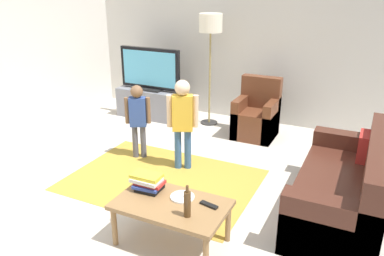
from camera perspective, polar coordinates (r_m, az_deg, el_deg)
name	(u,v)px	position (r m, az deg, el deg)	size (l,w,h in m)	color
ground	(168,201)	(4.31, -3.55, -10.71)	(7.80, 7.80, 0.00)	beige
wall_back	(257,40)	(6.50, 9.52, 12.71)	(6.00, 0.12, 2.70)	silver
area_rug	(162,180)	(4.72, -4.39, -7.60)	(2.20, 1.60, 0.01)	#B28C33
tv_stand	(152,104)	(6.77, -5.92, 3.59)	(1.20, 0.44, 0.50)	slate
tv	(150,70)	(6.59, -6.21, 8.55)	(1.10, 0.28, 0.71)	black
couch	(348,190)	(4.22, 21.97, -8.53)	(0.80, 1.80, 0.86)	#472319
armchair	(257,117)	(5.98, 9.51, 1.57)	(0.60, 0.60, 0.90)	brown
floor_lamp	(211,29)	(6.16, 2.75, 14.34)	(0.36, 0.36, 1.78)	#262626
child_near_tv	(138,115)	(5.12, -7.98, 1.91)	(0.30, 0.21, 1.00)	#4C4C59
child_center	(183,117)	(4.73, -1.40, 1.66)	(0.36, 0.23, 1.15)	#33598C
coffee_table	(171,208)	(3.51, -3.07, -11.62)	(1.00, 0.60, 0.42)	olive
book_stack	(148,182)	(3.66, -6.50, -7.91)	(0.30, 0.22, 0.16)	black
bottle	(187,204)	(3.25, -0.70, -11.08)	(0.06, 0.06, 0.29)	#4C3319
tv_remote	(209,205)	(3.44, 2.50, -11.25)	(0.17, 0.05, 0.02)	black
plate	(182,197)	(3.55, -1.42, -10.11)	(0.22, 0.22, 0.02)	white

